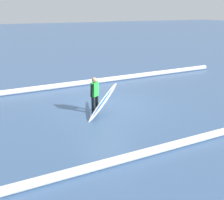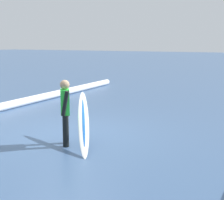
% 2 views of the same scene
% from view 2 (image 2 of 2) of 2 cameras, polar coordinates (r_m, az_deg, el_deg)
% --- Properties ---
extents(ground_plane, '(141.42, 141.42, 0.00)m').
position_cam_2_polar(ground_plane, '(9.04, -7.54, -5.59)').
color(ground_plane, '#3E5C86').
extents(surfer, '(0.44, 0.41, 1.52)m').
position_cam_2_polar(surfer, '(7.88, -7.82, -1.49)').
color(surfer, black).
rests_on(surfer, ground_plane).
extents(surfboard, '(1.89, 1.40, 1.12)m').
position_cam_2_polar(surfboard, '(7.96, -4.79, -3.61)').
color(surfboard, white).
rests_on(surfboard, ground_plane).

